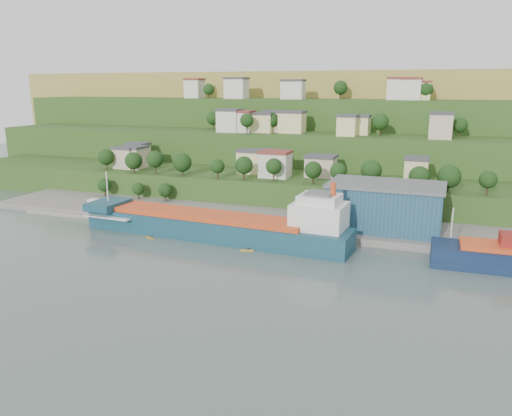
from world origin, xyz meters
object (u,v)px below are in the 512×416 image
at_px(cargo_ship_near, 222,227).
at_px(warehouse, 385,206).
at_px(caravan, 98,204).
at_px(kayak_orange, 150,237).

xyz_separation_m(cargo_ship_near, warehouse, (41.40, 18.45, 5.29)).
relative_size(cargo_ship_near, warehouse, 2.45).
relative_size(caravan, kayak_orange, 2.24).
height_order(warehouse, kayak_orange, warehouse).
bearing_deg(kayak_orange, warehouse, 39.38).
distance_m(caravan, kayak_orange, 37.60).
distance_m(cargo_ship_near, warehouse, 45.63).
bearing_deg(kayak_orange, caravan, 164.66).
xyz_separation_m(cargo_ship_near, kayak_orange, (-18.64, -6.60, -2.93)).
distance_m(cargo_ship_near, kayak_orange, 19.99).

